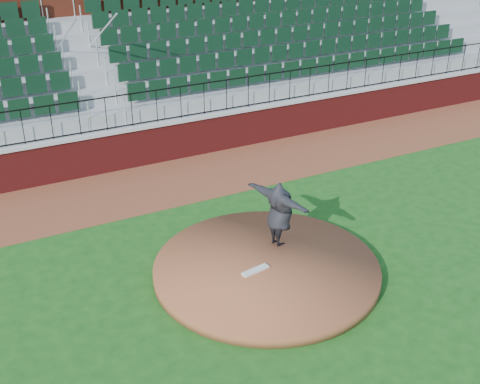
{
  "coord_description": "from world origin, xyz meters",
  "views": [
    {
      "loc": [
        -6.08,
        -10.21,
        7.83
      ],
      "look_at": [
        0.0,
        1.5,
        1.3
      ],
      "focal_mm": 46.51,
      "sensor_mm": 36.0,
      "label": 1
    }
  ],
  "objects": [
    {
      "name": "concourse_wall",
      "position": [
        0.0,
        12.52,
        2.75
      ],
      "size": [
        34.0,
        0.5,
        5.5
      ],
      "primitive_type": "cube",
      "color": "maroon",
      "rests_on": "ground"
    },
    {
      "name": "pitching_rubber",
      "position": [
        -0.53,
        -0.24,
        0.27
      ],
      "size": [
        0.68,
        0.28,
        0.04
      ],
      "primitive_type": "cube",
      "rotation": [
        0.0,
        0.0,
        0.17
      ],
      "color": "silver",
      "rests_on": "pitchers_mound"
    },
    {
      "name": "warning_track",
      "position": [
        0.0,
        5.4,
        0.01
      ],
      "size": [
        34.0,
        3.2,
        0.01
      ],
      "primitive_type": "cube",
      "color": "brown",
      "rests_on": "ground"
    },
    {
      "name": "field_wall",
      "position": [
        0.0,
        7.0,
        0.6
      ],
      "size": [
        34.0,
        0.35,
        1.2
      ],
      "primitive_type": "cube",
      "color": "maroon",
      "rests_on": "ground"
    },
    {
      "name": "seating_stands",
      "position": [
        0.0,
        9.72,
        2.3
      ],
      "size": [
        34.0,
        5.1,
        4.6
      ],
      "primitive_type": null,
      "color": "gray",
      "rests_on": "ground"
    },
    {
      "name": "pitchers_mound",
      "position": [
        -0.18,
        -0.12,
        0.12
      ],
      "size": [
        5.05,
        5.05,
        0.25
      ],
      "primitive_type": "cylinder",
      "color": "brown",
      "rests_on": "ground"
    },
    {
      "name": "ground",
      "position": [
        0.0,
        0.0,
        0.0
      ],
      "size": [
        90.0,
        90.0,
        0.0
      ],
      "primitive_type": "plane",
      "color": "#174C15",
      "rests_on": "ground"
    },
    {
      "name": "pitcher",
      "position": [
        0.52,
        0.54,
        1.05
      ],
      "size": [
        0.96,
        2.03,
        1.6
      ],
      "primitive_type": "imported",
      "rotation": [
        0.0,
        0.0,
        1.8
      ],
      "color": "black",
      "rests_on": "pitchers_mound"
    },
    {
      "name": "wall_cap",
      "position": [
        0.0,
        7.0,
        1.25
      ],
      "size": [
        34.0,
        0.45,
        0.1
      ],
      "primitive_type": "cube",
      "color": "#B7B7B7",
      "rests_on": "field_wall"
    },
    {
      "name": "wall_railing",
      "position": [
        0.0,
        7.0,
        1.8
      ],
      "size": [
        34.0,
        0.05,
        1.0
      ],
      "primitive_type": null,
      "color": "black",
      "rests_on": "wall_cap"
    }
  ]
}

